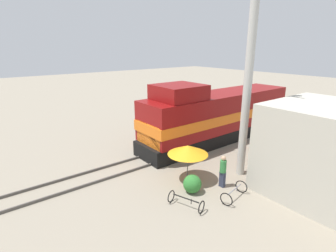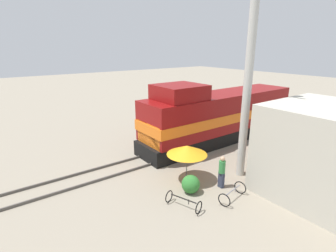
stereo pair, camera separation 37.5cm
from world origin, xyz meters
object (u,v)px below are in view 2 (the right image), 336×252
Objects in this scene: vendor_umbrella at (187,150)px; bicycle at (233,193)px; person_bystander at (222,171)px; locomotive at (218,116)px; bicycle_spare at (183,202)px; billboard_sign at (281,136)px; utility_pole at (249,71)px.

bicycle is at bearing 10.65° from vendor_umbrella.
vendor_umbrella is 2.14m from person_bystander.
locomotive is 6.37× the size of vendor_umbrella.
person_bystander is at bearing -14.23° from bicycle_spare.
billboard_sign is 4.18m from person_bystander.
person_bystander is 1.04× the size of bicycle.
locomotive is 8.63m from bicycle.
vendor_umbrella is 0.71× the size of billboard_sign.
vendor_umbrella is at bearing -114.38° from utility_pole.
billboard_sign reaches higher than vendor_umbrella.
locomotive is 8.01× the size of person_bystander.
utility_pole is at bearing -123.03° from billboard_sign.
locomotive reaches higher than bicycle.
billboard_sign is at bearing -24.32° from bicycle_spare.
vendor_umbrella is at bearing -0.36° from bicycle.
billboard_sign is 4.75m from bicycle.
utility_pole is 3.79× the size of billboard_sign.
bicycle_spare is (-0.92, -2.37, -0.03)m from bicycle.
bicycle_spare is at bearing 57.82° from bicycle.
utility_pole is 6.97× the size of bicycle.
locomotive is 6.21m from billboard_sign.
billboard_sign is 1.77× the size of person_bystander.
person_bystander is at bearing -102.51° from billboard_sign.
locomotive is at bearing 135.38° from person_bystander.
locomotive reaches higher than vendor_umbrella.
utility_pole reaches higher than billboard_sign.
billboard_sign is (1.21, 1.86, -3.68)m from utility_pole.
bicycle is at bearing -20.91° from person_bystander.
bicycle is (1.15, -0.44, -0.63)m from person_bystander.
bicycle_spare is at bearing -55.60° from locomotive.
bicycle_spare is (0.23, -2.81, -0.66)m from person_bystander.
utility_pole reaches higher than person_bystander.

